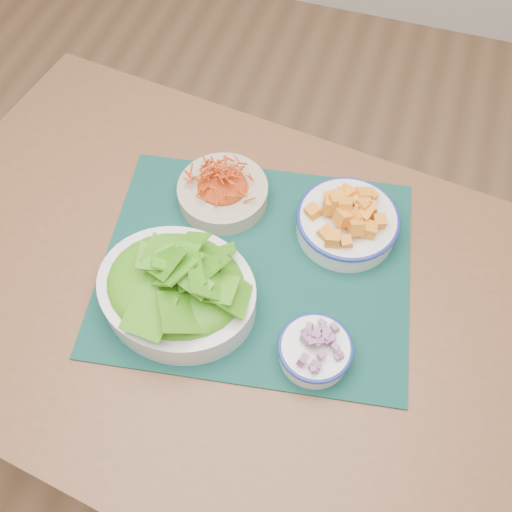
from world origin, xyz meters
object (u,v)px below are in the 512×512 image
Objects in this scene: onion_bowl at (315,349)px; table at (220,308)px; squash_bowl at (348,217)px; lettuce_bowl at (176,285)px; carrot_bowl at (223,190)px; placemat at (256,265)px.

table is at bearing 157.91° from onion_bowl.
squash_bowl reaches higher than table.
squash_bowl is 0.34m from lettuce_bowl.
table is 6.10× the size of carrot_bowl.
squash_bowl is (0.25, 0.00, 0.01)m from carrot_bowl.
carrot_bowl is at bearing 113.18° from table.
lettuce_bowl is (-0.05, -0.05, 0.16)m from table.
onion_bowl is at bearing -46.06° from carrot_bowl.
lettuce_bowl is 2.42× the size of onion_bowl.
carrot_bowl is 0.98× the size of squash_bowl.
table is at bearing 53.67° from lettuce_bowl.
carrot_bowl is 0.25m from squash_bowl.
placemat is 1.87× the size of lettuce_bowl.
carrot_bowl reaches higher than onion_bowl.
carrot_bowl is at bearing -180.00° from squash_bowl.
carrot_bowl is (-0.11, 0.12, 0.03)m from placemat.
carrot_bowl is at bearing 96.42° from lettuce_bowl.
lettuce_bowl is at bearing -135.89° from squash_bowl.
squash_bowl is 0.26m from onion_bowl.
carrot_bowl is at bearing 133.94° from onion_bowl.
onion_bowl is (0.01, -0.26, -0.01)m from squash_bowl.
lettuce_bowl is 0.25m from onion_bowl.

